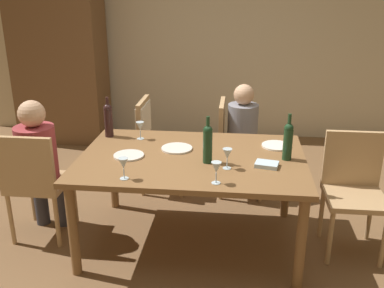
{
  "coord_description": "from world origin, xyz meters",
  "views": [
    {
      "loc": [
        0.33,
        -3.04,
        1.98
      ],
      "look_at": [
        0.0,
        0.0,
        0.84
      ],
      "focal_mm": 40.91,
      "sensor_mm": 36.0,
      "label": 1
    }
  ],
  "objects_px": {
    "wine_bottle_tall_green": "(208,143)",
    "dinner_plate_guest_right": "(129,155)",
    "wine_glass_far": "(140,127)",
    "dinner_plate_host": "(177,148)",
    "chair_far_right": "(233,141)",
    "wine_glass_near_right": "(227,154)",
    "chair_left_end": "(35,179)",
    "chair_right_end": "(353,184)",
    "wine_glass_centre": "(216,168)",
    "dinner_plate_guest_left": "(276,146)",
    "dining_table": "(192,166)",
    "wine_bottle_short_olive": "(288,140)",
    "wine_glass_near_left": "(123,164)",
    "person_woman_host": "(39,159)",
    "chair_far_left": "(151,132)",
    "armoire_cabinet": "(59,56)",
    "person_man_bearded": "(245,131)",
    "wine_bottle_dark_red": "(108,119)"
  },
  "relations": [
    {
      "from": "chair_far_left",
      "to": "wine_glass_near_right",
      "type": "height_order",
      "value": "chair_far_left"
    },
    {
      "from": "chair_left_end",
      "to": "dinner_plate_guest_left",
      "type": "distance_m",
      "value": 1.93
    },
    {
      "from": "dining_table",
      "to": "wine_glass_near_right",
      "type": "xyz_separation_m",
      "value": [
        0.27,
        -0.2,
        0.18
      ]
    },
    {
      "from": "chair_left_end",
      "to": "chair_far_right",
      "type": "bearing_deg",
      "value": 34.37
    },
    {
      "from": "person_woman_host",
      "to": "dinner_plate_guest_left",
      "type": "relative_size",
      "value": 4.88
    },
    {
      "from": "armoire_cabinet",
      "to": "wine_glass_near_right",
      "type": "xyz_separation_m",
      "value": [
        2.22,
        -2.53,
        -0.25
      ]
    },
    {
      "from": "chair_right_end",
      "to": "person_woman_host",
      "type": "relative_size",
      "value": 0.81
    },
    {
      "from": "chair_right_end",
      "to": "wine_bottle_tall_green",
      "type": "relative_size",
      "value": 2.64
    },
    {
      "from": "chair_far_left",
      "to": "chair_right_end",
      "type": "distance_m",
      "value": 1.94
    },
    {
      "from": "chair_right_end",
      "to": "wine_bottle_short_olive",
      "type": "height_order",
      "value": "wine_bottle_short_olive"
    },
    {
      "from": "dining_table",
      "to": "person_man_bearded",
      "type": "relative_size",
      "value": 1.55
    },
    {
      "from": "armoire_cabinet",
      "to": "wine_glass_near_right",
      "type": "height_order",
      "value": "armoire_cabinet"
    },
    {
      "from": "person_man_bearded",
      "to": "dinner_plate_guest_left",
      "type": "bearing_deg",
      "value": 19.85
    },
    {
      "from": "wine_glass_far",
      "to": "dinner_plate_host",
      "type": "relative_size",
      "value": 0.61
    },
    {
      "from": "chair_right_end",
      "to": "dinner_plate_guest_right",
      "type": "xyz_separation_m",
      "value": [
        -1.7,
        -0.14,
        0.22
      ]
    },
    {
      "from": "person_woman_host",
      "to": "dinner_plate_guest_right",
      "type": "height_order",
      "value": "person_woman_host"
    },
    {
      "from": "wine_glass_centre",
      "to": "wine_glass_far",
      "type": "distance_m",
      "value": 1.04
    },
    {
      "from": "wine_glass_far",
      "to": "person_man_bearded",
      "type": "bearing_deg",
      "value": 34.77
    },
    {
      "from": "wine_bottle_dark_red",
      "to": "wine_glass_far",
      "type": "distance_m",
      "value": 0.29
    },
    {
      "from": "person_woman_host",
      "to": "wine_glass_centre",
      "type": "relative_size",
      "value": 7.66
    },
    {
      "from": "chair_right_end",
      "to": "wine_glass_centre",
      "type": "bearing_deg",
      "value": 27.7
    },
    {
      "from": "wine_bottle_short_olive",
      "to": "wine_glass_near_left",
      "type": "relative_size",
      "value": 2.36
    },
    {
      "from": "person_man_bearded",
      "to": "wine_bottle_short_olive",
      "type": "bearing_deg",
      "value": 17.59
    },
    {
      "from": "chair_far_right",
      "to": "wine_glass_near_right",
      "type": "height_order",
      "value": "chair_far_right"
    },
    {
      "from": "person_woman_host",
      "to": "dinner_plate_host",
      "type": "height_order",
      "value": "person_woman_host"
    },
    {
      "from": "wine_glass_near_right",
      "to": "dinner_plate_host",
      "type": "distance_m",
      "value": 0.54
    },
    {
      "from": "dinner_plate_host",
      "to": "dinner_plate_guest_left",
      "type": "height_order",
      "value": "same"
    },
    {
      "from": "wine_glass_near_left",
      "to": "dinner_plate_guest_right",
      "type": "height_order",
      "value": "wine_glass_near_left"
    },
    {
      "from": "wine_bottle_tall_green",
      "to": "wine_bottle_dark_red",
      "type": "relative_size",
      "value": 1.02
    },
    {
      "from": "chair_far_left",
      "to": "wine_glass_near_left",
      "type": "distance_m",
      "value": 1.43
    },
    {
      "from": "wine_bottle_tall_green",
      "to": "wine_glass_near_left",
      "type": "bearing_deg",
      "value": -147.06
    },
    {
      "from": "dinner_plate_guest_right",
      "to": "wine_bottle_dark_red",
      "type": "bearing_deg",
      "value": 122.6
    },
    {
      "from": "wine_bottle_dark_red",
      "to": "dinner_plate_guest_left",
      "type": "relative_size",
      "value": 1.46
    },
    {
      "from": "wine_bottle_dark_red",
      "to": "wine_glass_near_left",
      "type": "distance_m",
      "value": 0.9
    },
    {
      "from": "dining_table",
      "to": "wine_glass_centre",
      "type": "height_order",
      "value": "wine_glass_centre"
    },
    {
      "from": "wine_bottle_dark_red",
      "to": "wine_glass_near_right",
      "type": "distance_m",
      "value": 1.18
    },
    {
      "from": "chair_left_end",
      "to": "person_woman_host",
      "type": "height_order",
      "value": "person_woman_host"
    },
    {
      "from": "chair_left_end",
      "to": "wine_bottle_tall_green",
      "type": "distance_m",
      "value": 1.4
    },
    {
      "from": "wine_glass_near_left",
      "to": "dinner_plate_host",
      "type": "xyz_separation_m",
      "value": [
        0.27,
        0.59,
        -0.1
      ]
    },
    {
      "from": "person_man_bearded",
      "to": "dinner_plate_host",
      "type": "xyz_separation_m",
      "value": [
        -0.54,
        -0.82,
        0.11
      ]
    },
    {
      "from": "chair_far_left",
      "to": "wine_bottle_short_olive",
      "type": "height_order",
      "value": "wine_bottle_short_olive"
    },
    {
      "from": "wine_bottle_tall_green",
      "to": "wine_bottle_short_olive",
      "type": "xyz_separation_m",
      "value": [
        0.58,
        0.12,
        -0.0
      ]
    },
    {
      "from": "person_woman_host",
      "to": "wine_glass_near_left",
      "type": "bearing_deg",
      "value": -29.95
    },
    {
      "from": "dinner_plate_host",
      "to": "chair_far_right",
      "type": "bearing_deg",
      "value": 62.25
    },
    {
      "from": "wine_bottle_tall_green",
      "to": "wine_glass_far",
      "type": "relative_size",
      "value": 2.34
    },
    {
      "from": "wine_bottle_short_olive",
      "to": "dinner_plate_guest_left",
      "type": "bearing_deg",
      "value": 101.67
    },
    {
      "from": "chair_far_right",
      "to": "dinner_plate_guest_left",
      "type": "xyz_separation_m",
      "value": [
        0.35,
        -0.67,
        0.22
      ]
    },
    {
      "from": "armoire_cabinet",
      "to": "wine_glass_centre",
      "type": "relative_size",
      "value": 14.63
    },
    {
      "from": "chair_far_left",
      "to": "dinner_plate_host",
      "type": "distance_m",
      "value": 0.91
    },
    {
      "from": "wine_bottle_tall_green",
      "to": "dinner_plate_guest_right",
      "type": "height_order",
      "value": "wine_bottle_tall_green"
    }
  ]
}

